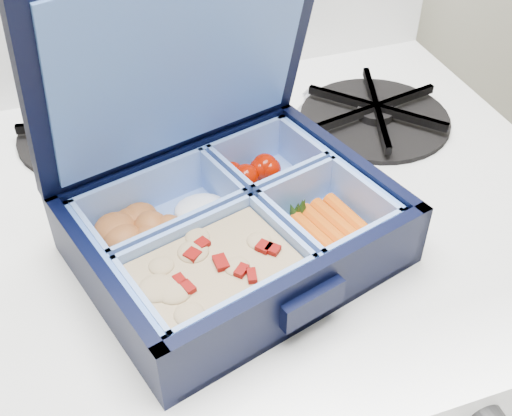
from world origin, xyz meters
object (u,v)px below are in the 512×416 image
object	(u,v)px
stove	(274,407)
fork	(281,131)
bento_box	(236,229)
burner_grate	(376,111)

from	to	relation	value
stove	fork	size ratio (longest dim) A/B	4.87
stove	bento_box	xyz separation A→B (m)	(-0.07, -0.08, 0.45)
bento_box	burner_grate	bearing A→B (deg)	19.31
burner_grate	fork	bearing A→B (deg)	174.04
fork	burner_grate	bearing A→B (deg)	45.27
stove	fork	world-z (taller)	fork
bento_box	stove	bearing A→B (deg)	32.51
stove	burner_grate	bearing A→B (deg)	25.72
stove	bento_box	size ratio (longest dim) A/B	3.30
bento_box	burner_grate	size ratio (longest dim) A/B	1.51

